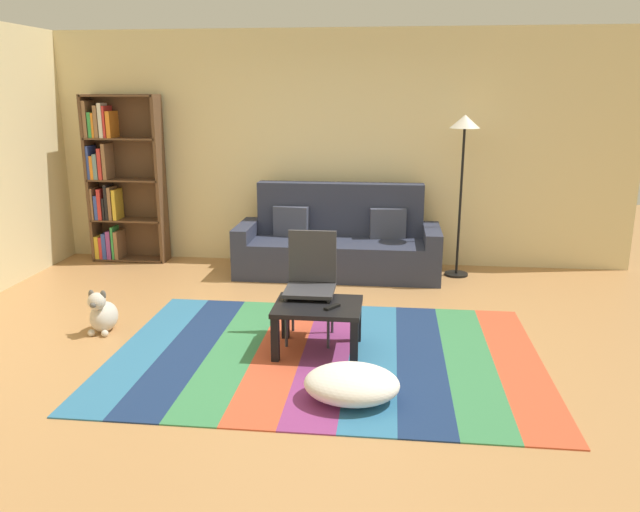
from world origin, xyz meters
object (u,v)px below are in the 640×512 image
(dog, at_px, (103,314))
(tv_remote, at_px, (332,307))
(couch, at_px, (338,244))
(coffee_table, at_px, (318,313))
(folding_chair, at_px, (311,276))
(pouf, at_px, (352,384))
(standing_lamp, at_px, (464,143))
(bookshelf, at_px, (116,181))

(dog, distance_m, tv_remote, 2.04)
(couch, xyz_separation_m, tv_remote, (0.15, -2.32, 0.07))
(couch, xyz_separation_m, coffee_table, (0.03, -2.24, -0.01))
(tv_remote, bearing_deg, folding_chair, 154.41)
(dog, xyz_separation_m, tv_remote, (2.01, -0.29, 0.25))
(pouf, bearing_deg, folding_chair, 110.61)
(pouf, distance_m, folding_chair, 1.24)
(dog, xyz_separation_m, standing_lamp, (3.19, 2.08, 1.32))
(bookshelf, bearing_deg, tv_remote, -42.49)
(pouf, distance_m, tv_remote, 0.79)
(bookshelf, height_order, dog, bookshelf)
(couch, distance_m, folding_chair, 1.95)
(pouf, height_order, tv_remote, tv_remote)
(standing_lamp, bearing_deg, coffee_table, -119.62)
(standing_lamp, distance_m, tv_remote, 2.86)
(couch, distance_m, coffee_table, 2.24)
(couch, distance_m, tv_remote, 2.33)
(dog, xyz_separation_m, folding_chair, (1.80, 0.09, 0.37))
(coffee_table, xyz_separation_m, folding_chair, (-0.09, 0.30, 0.21))
(tv_remote, bearing_deg, coffee_table, -178.24)
(tv_remote, relative_size, folding_chair, 0.17)
(couch, height_order, standing_lamp, standing_lamp)
(coffee_table, bearing_deg, dog, 173.62)
(couch, bearing_deg, bookshelf, 173.95)
(standing_lamp, bearing_deg, bookshelf, 176.71)
(standing_lamp, height_order, folding_chair, standing_lamp)
(coffee_table, bearing_deg, tv_remote, -33.73)
(dog, distance_m, folding_chair, 1.84)
(standing_lamp, relative_size, folding_chair, 1.97)
(bookshelf, height_order, tv_remote, bookshelf)
(couch, relative_size, dog, 5.69)
(dog, bearing_deg, folding_chair, 2.93)
(standing_lamp, bearing_deg, couch, -177.69)
(bookshelf, distance_m, dog, 2.59)
(couch, relative_size, coffee_table, 3.31)
(coffee_table, bearing_deg, pouf, -68.05)
(coffee_table, relative_size, tv_remote, 4.55)
(folding_chair, bearing_deg, pouf, -48.81)
(coffee_table, bearing_deg, standing_lamp, 60.38)
(pouf, distance_m, standing_lamp, 3.51)
(coffee_table, bearing_deg, folding_chair, 106.99)
(pouf, height_order, standing_lamp, standing_lamp)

